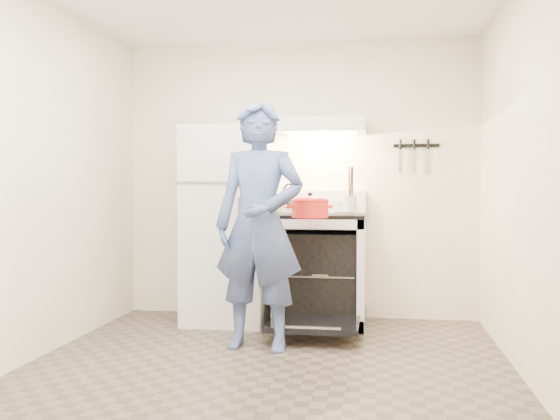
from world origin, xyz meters
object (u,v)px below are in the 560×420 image
Objects in this scene: tea_kettle at (290,199)px; dutch_oven at (310,209)px; stove_body at (321,271)px; refrigerator at (228,225)px; person at (259,225)px.

dutch_oven is (0.25, -0.65, -0.07)m from tea_kettle.
stove_body is 3.50× the size of tea_kettle.
refrigerator is at bearing 145.14° from dutch_oven.
refrigerator is at bearing -168.79° from tea_kettle.
tea_kettle is at bearing 90.05° from person.
refrigerator is 0.59m from tea_kettle.
dutch_oven is at bearing -93.16° from stove_body.
tea_kettle is at bearing 164.00° from stove_body.
refrigerator is 0.96m from dutch_oven.
dutch_oven reaches higher than stove_body.
stove_body is at bearing 72.89° from person.
stove_body is at bearing -16.00° from tea_kettle.
person reaches higher than refrigerator.
tea_kettle is (0.53, 0.11, 0.23)m from refrigerator.
dutch_oven is at bearing 49.49° from person.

